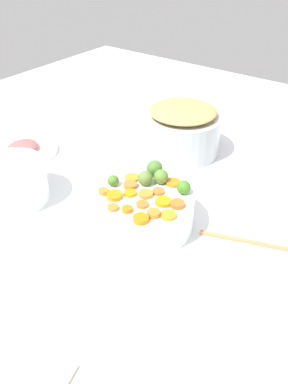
{
  "coord_description": "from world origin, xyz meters",
  "views": [
    {
      "loc": [
        0.6,
        0.42,
        0.65
      ],
      "look_at": [
        0.0,
        -0.02,
        0.12
      ],
      "focal_mm": 36.25,
      "sensor_mm": 36.0,
      "label": 1
    }
  ],
  "objects_px": {
    "metal_pot": "(181,134)",
    "casserole_dish": "(12,182)",
    "ham_plate": "(24,151)",
    "serving_bowl_carrots": "(144,211)"
  },
  "relations": [
    {
      "from": "serving_bowl_carrots",
      "to": "ham_plate",
      "type": "bearing_deg",
      "value": -96.7
    },
    {
      "from": "serving_bowl_carrots",
      "to": "ham_plate",
      "type": "height_order",
      "value": "serving_bowl_carrots"
    },
    {
      "from": "serving_bowl_carrots",
      "to": "metal_pot",
      "type": "relative_size",
      "value": 0.98
    },
    {
      "from": "metal_pot",
      "to": "casserole_dish",
      "type": "xyz_separation_m",
      "value": [
        0.49,
        -0.22,
        -0.01
      ]
    },
    {
      "from": "serving_bowl_carrots",
      "to": "metal_pot",
      "type": "height_order",
      "value": "metal_pot"
    },
    {
      "from": "metal_pot",
      "to": "serving_bowl_carrots",
      "type": "bearing_deg",
      "value": 18.97
    },
    {
      "from": "ham_plate",
      "to": "casserole_dish",
      "type": "bearing_deg",
      "value": 46.16
    },
    {
      "from": "metal_pot",
      "to": "casserole_dish",
      "type": "distance_m",
      "value": 0.54
    },
    {
      "from": "serving_bowl_carrots",
      "to": "casserole_dish",
      "type": "distance_m",
      "value": 0.37
    },
    {
      "from": "ham_plate",
      "to": "metal_pot",
      "type": "bearing_deg",
      "value": 127.34
    }
  ]
}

